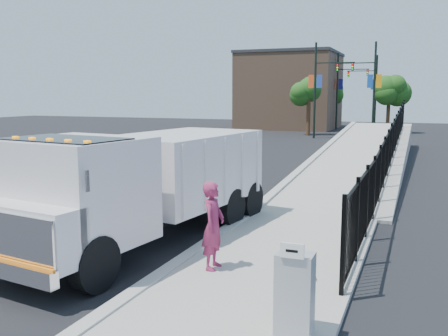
% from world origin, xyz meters
% --- Properties ---
extents(ground, '(120.00, 120.00, 0.00)m').
position_xyz_m(ground, '(0.00, 0.00, 0.00)').
color(ground, black).
rests_on(ground, ground).
extents(sidewalk, '(3.55, 12.00, 0.12)m').
position_xyz_m(sidewalk, '(1.93, -2.00, 0.06)').
color(sidewalk, '#9E998E').
rests_on(sidewalk, ground).
extents(curb, '(0.30, 12.00, 0.16)m').
position_xyz_m(curb, '(0.00, -2.00, 0.08)').
color(curb, '#ADAAA3').
rests_on(curb, ground).
extents(ramp, '(3.95, 24.06, 3.19)m').
position_xyz_m(ramp, '(2.12, 16.00, 0.00)').
color(ramp, '#9E998E').
rests_on(ramp, ground).
extents(iron_fence, '(0.10, 28.00, 1.80)m').
position_xyz_m(iron_fence, '(3.55, 12.00, 0.90)').
color(iron_fence, black).
rests_on(iron_fence, ground).
extents(truck, '(3.75, 8.62, 2.86)m').
position_xyz_m(truck, '(-1.60, -0.26, 1.61)').
color(truck, black).
rests_on(truck, ground).
extents(worker, '(0.47, 0.69, 1.82)m').
position_xyz_m(worker, '(0.86, -1.55, 1.03)').
color(worker, '#92274E').
rests_on(worker, sidewalk).
extents(utility_cabinet, '(0.55, 0.40, 1.25)m').
position_xyz_m(utility_cabinet, '(3.10, -3.74, 0.75)').
color(utility_cabinet, gray).
rests_on(utility_cabinet, sidewalk).
extents(arrow_sign, '(0.35, 0.04, 0.22)m').
position_xyz_m(arrow_sign, '(3.10, -3.96, 1.48)').
color(arrow_sign, white).
rests_on(arrow_sign, utility_cabinet).
extents(debris, '(0.39, 0.39, 0.10)m').
position_xyz_m(debris, '(2.80, -1.47, 0.17)').
color(debris, silver).
rests_on(debris, sidewalk).
extents(light_pole_0, '(3.77, 0.22, 8.00)m').
position_xyz_m(light_pole_0, '(-3.45, 31.61, 4.36)').
color(light_pole_0, black).
rests_on(light_pole_0, ground).
extents(light_pole_1, '(3.78, 0.22, 8.00)m').
position_xyz_m(light_pole_1, '(0.64, 32.66, 4.36)').
color(light_pole_1, black).
rests_on(light_pole_1, ground).
extents(light_pole_2, '(3.77, 0.22, 8.00)m').
position_xyz_m(light_pole_2, '(-3.42, 43.26, 4.36)').
color(light_pole_2, black).
rests_on(light_pole_2, ground).
extents(light_pole_3, '(3.78, 0.22, 8.00)m').
position_xyz_m(light_pole_3, '(-0.43, 47.29, 4.36)').
color(light_pole_3, black).
rests_on(light_pole_3, ground).
extents(tree_0, '(2.29, 2.29, 5.14)m').
position_xyz_m(tree_0, '(-4.87, 34.49, 3.92)').
color(tree_0, '#382314').
rests_on(tree_0, ground).
extents(tree_1, '(2.34, 2.34, 5.17)m').
position_xyz_m(tree_1, '(1.71, 39.93, 3.92)').
color(tree_1, '#382314').
rests_on(tree_1, ground).
extents(tree_2, '(2.72, 2.72, 5.36)m').
position_xyz_m(tree_2, '(-5.01, 47.05, 3.95)').
color(tree_2, '#382314').
rests_on(tree_2, ground).
extents(building, '(10.00, 10.00, 8.00)m').
position_xyz_m(building, '(-9.00, 44.00, 4.00)').
color(building, '#8C664C').
rests_on(building, ground).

